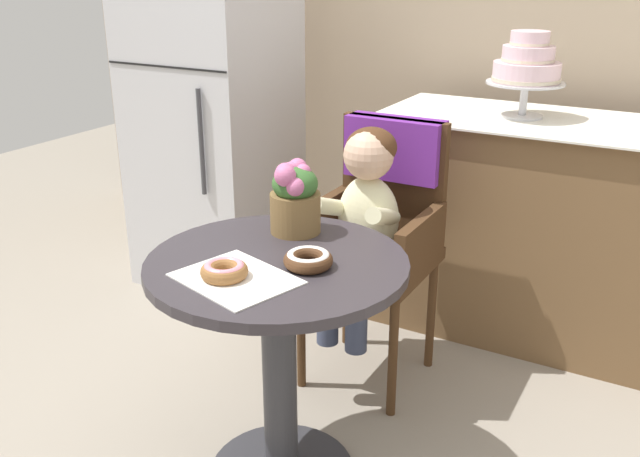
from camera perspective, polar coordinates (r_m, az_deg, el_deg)
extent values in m
cylinder|color=#332D33|center=(1.91, -3.51, -2.96)|extent=(0.72, 0.72, 0.03)
cylinder|color=#333338|center=(2.09, -3.28, -12.02)|extent=(0.10, 0.10, 0.69)
cube|color=#472D19|center=(2.52, 4.03, -2.67)|extent=(0.42, 0.42, 0.04)
cube|color=#472D19|center=(2.59, 5.99, 3.93)|extent=(0.40, 0.04, 0.46)
cube|color=#472D19|center=(2.55, 0.25, 0.47)|extent=(0.04, 0.38, 0.18)
cube|color=#472D19|center=(2.41, 8.19, -1.10)|extent=(0.04, 0.38, 0.18)
cube|color=#6B2893|center=(2.56, 6.09, 6.50)|extent=(0.36, 0.11, 0.22)
cylinder|color=#472D19|center=(2.56, -1.54, -8.36)|extent=(0.03, 0.03, 0.45)
cylinder|color=#472D19|center=(2.42, 5.93, -10.37)|extent=(0.03, 0.03, 0.45)
cylinder|color=#472D19|center=(2.84, 2.19, -5.23)|extent=(0.03, 0.03, 0.45)
cylinder|color=#472D19|center=(2.71, 9.01, -6.83)|extent=(0.03, 0.03, 0.45)
ellipsoid|color=beige|center=(2.44, 3.93, 0.87)|extent=(0.22, 0.16, 0.30)
sphere|color=#E0B293|center=(2.36, 3.96, 5.97)|extent=(0.17, 0.17, 0.17)
ellipsoid|color=#4C2D19|center=(2.37, 4.19, 6.59)|extent=(0.17, 0.17, 0.14)
cylinder|color=beige|center=(2.38, 0.99, 1.75)|extent=(0.08, 0.23, 0.13)
sphere|color=#E0B293|center=(2.34, 0.29, -0.45)|extent=(0.06, 0.06, 0.06)
cylinder|color=beige|center=(2.31, 5.15, 0.97)|extent=(0.08, 0.23, 0.13)
sphere|color=#E0B293|center=(2.27, 4.07, -1.23)|extent=(0.06, 0.06, 0.06)
cylinder|color=#3F4760|center=(2.43, 1.88, -1.91)|extent=(0.09, 0.22, 0.09)
cylinder|color=#3F4760|center=(2.42, 0.62, -6.52)|extent=(0.08, 0.08, 0.26)
cylinder|color=#3F4760|center=(2.39, 4.23, -2.41)|extent=(0.09, 0.22, 0.09)
cylinder|color=#3F4760|center=(2.37, 2.97, -7.11)|extent=(0.08, 0.08, 0.26)
cube|color=white|center=(1.80, -6.83, -4.06)|extent=(0.35, 0.30, 0.00)
torus|color=#936033|center=(1.80, -7.77, -3.46)|extent=(0.12, 0.12, 0.04)
torus|color=pink|center=(1.80, -7.79, -3.14)|extent=(0.11, 0.11, 0.02)
torus|color=#4C2D19|center=(1.86, -0.92, -2.55)|extent=(0.13, 0.13, 0.04)
torus|color=white|center=(1.85, -0.92, -2.24)|extent=(0.12, 0.12, 0.02)
cylinder|color=brown|center=(2.08, -2.01, 1.29)|extent=(0.15, 0.15, 0.12)
ellipsoid|color=#38662D|center=(2.05, -2.04, 3.66)|extent=(0.14, 0.14, 0.10)
sphere|color=#CC6699|center=(2.03, -1.43, 3.53)|extent=(0.05, 0.05, 0.05)
sphere|color=#CC6699|center=(2.05, -1.40, 4.60)|extent=(0.05, 0.05, 0.05)
sphere|color=#CC6699|center=(2.07, -1.84, 4.94)|extent=(0.06, 0.06, 0.06)
sphere|color=#CC6699|center=(2.06, -2.34, 4.76)|extent=(0.05, 0.05, 0.05)
sphere|color=#CC6699|center=(2.04, -2.80, 4.50)|extent=(0.06, 0.06, 0.06)
sphere|color=#CC6699|center=(2.00, -2.84, 4.29)|extent=(0.06, 0.06, 0.06)
sphere|color=#CC6699|center=(2.00, -2.03, 3.39)|extent=(0.05, 0.05, 0.05)
cube|color=brown|center=(2.98, 19.58, -0.48)|extent=(1.50, 0.56, 0.90)
cube|color=white|center=(2.86, 20.67, 7.88)|extent=(1.56, 0.62, 0.01)
cylinder|color=silver|center=(2.90, 16.06, 8.77)|extent=(0.16, 0.16, 0.01)
cylinder|color=silver|center=(2.88, 16.19, 10.02)|extent=(0.03, 0.03, 0.12)
cylinder|color=silver|center=(2.87, 16.32, 11.27)|extent=(0.30, 0.30, 0.01)
cylinder|color=silver|center=(2.87, 16.41, 12.09)|extent=(0.26, 0.25, 0.08)
cylinder|color=beige|center=(2.87, 16.35, 11.57)|extent=(0.26, 0.26, 0.01)
cylinder|color=silver|center=(2.86, 16.55, 13.43)|extent=(0.20, 0.20, 0.06)
cylinder|color=beige|center=(2.86, 16.51, 13.01)|extent=(0.20, 0.20, 0.01)
cylinder|color=silver|center=(2.85, 16.67, 14.57)|extent=(0.15, 0.15, 0.05)
cylinder|color=beige|center=(2.85, 16.63, 14.19)|extent=(0.15, 0.15, 0.01)
cube|color=silver|center=(3.32, -8.71, 9.86)|extent=(0.64, 0.60, 1.70)
cube|color=black|center=(3.05, -12.46, 12.70)|extent=(0.63, 0.01, 0.01)
cylinder|color=#3F3F44|center=(2.99, -9.62, 6.89)|extent=(0.02, 0.02, 0.45)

